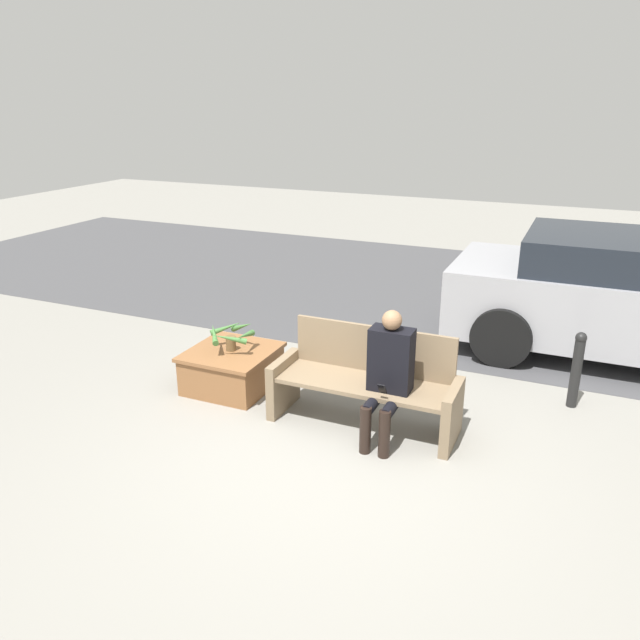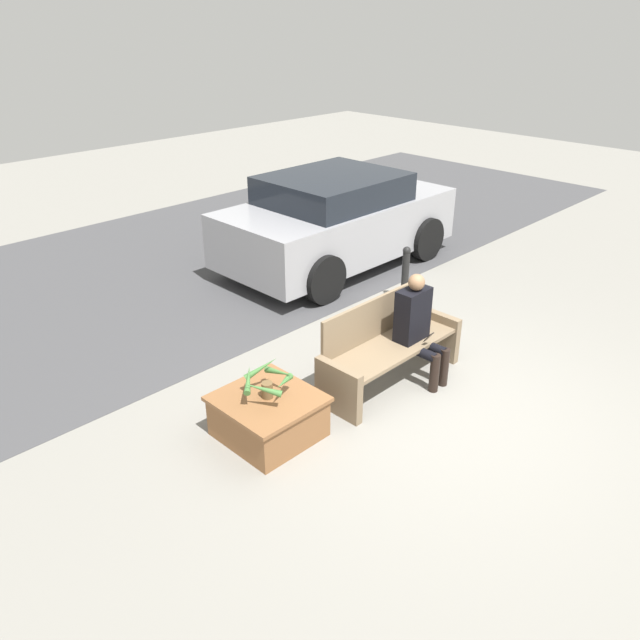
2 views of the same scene
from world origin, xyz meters
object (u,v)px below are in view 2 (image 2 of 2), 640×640
(bench, at_px, (387,346))
(planter_box, at_px, (268,414))
(bollard_post, at_px, (405,273))
(person_seated, at_px, (418,324))
(parked_car, at_px, (336,220))
(potted_plant, at_px, (267,380))

(bench, height_order, planter_box, bench)
(bench, relative_size, planter_box, 1.98)
(bollard_post, bearing_deg, person_seated, -138.88)
(parked_car, bearing_deg, person_seated, -122.12)
(planter_box, distance_m, parked_car, 4.63)
(planter_box, height_order, parked_car, parked_car)
(bench, relative_size, parked_car, 0.46)
(person_seated, distance_m, potted_plant, 1.89)
(person_seated, bearing_deg, parked_car, 57.88)
(potted_plant, height_order, parked_car, parked_car)
(bench, height_order, person_seated, person_seated)
(person_seated, bearing_deg, potted_plant, 169.15)
(potted_plant, height_order, bollard_post, bollard_post)
(bollard_post, bearing_deg, potted_plant, -163.60)
(person_seated, bearing_deg, bollard_post, 41.12)
(bench, relative_size, bollard_post, 2.22)
(planter_box, bearing_deg, parked_car, 35.35)
(planter_box, height_order, bollard_post, bollard_post)
(person_seated, distance_m, bollard_post, 2.08)
(bollard_post, bearing_deg, bench, -147.43)
(planter_box, xyz_separation_m, potted_plant, (0.01, 0.00, 0.38))
(person_seated, xyz_separation_m, potted_plant, (-1.85, 0.36, -0.06))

